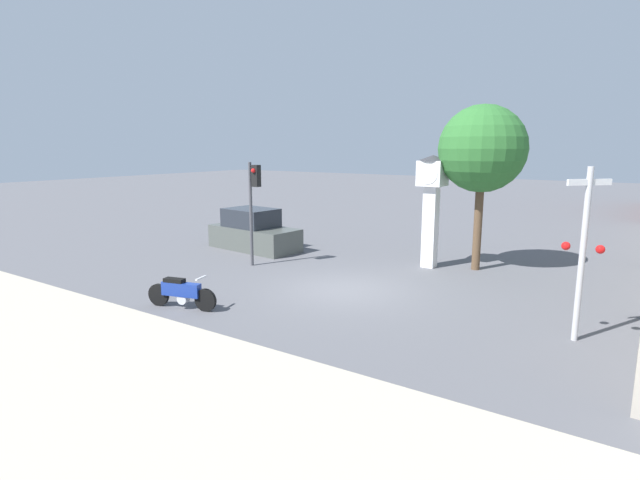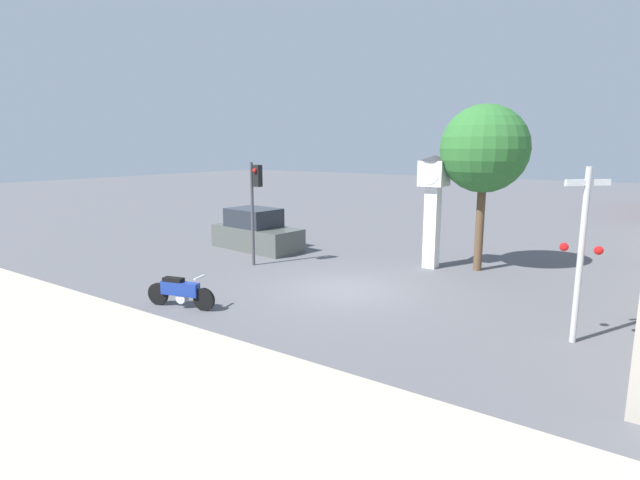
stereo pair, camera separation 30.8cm
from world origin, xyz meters
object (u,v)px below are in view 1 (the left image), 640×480
clock_tower (432,193)px  parked_car (254,232)px  traffic_light (253,195)px  motorcycle (181,292)px  street_tree (482,149)px  railroad_crossing_signal (583,248)px

clock_tower → parked_car: (-7.72, -1.18, -2.03)m
traffic_light → motorcycle: bearing=-71.6°
traffic_light → street_tree: 8.44m
clock_tower → motorcycle: bearing=-114.5°
railroad_crossing_signal → traffic_light: bearing=172.7°
motorcycle → traffic_light: (-1.66, 5.00, 2.25)m
parked_car → motorcycle: bearing=-56.7°
clock_tower → parked_car: clock_tower is taller
street_tree → motorcycle: bearing=-121.0°
traffic_light → street_tree: size_ratio=0.66×
motorcycle → parked_car: (-3.82, 7.38, 0.29)m
railroad_crossing_signal → parked_car: 13.94m
motorcycle → railroad_crossing_signal: (9.51, 3.58, 1.75)m
motorcycle → parked_car: 8.31m
clock_tower → parked_car: bearing=-171.3°
traffic_light → railroad_crossing_signal: railroad_crossing_signal is taller
parked_car → clock_tower: bearing=14.7°
street_tree → parked_car: size_ratio=1.37×
railroad_crossing_signal → street_tree: 7.21m
traffic_light → street_tree: street_tree is taller
railroad_crossing_signal → clock_tower: bearing=138.4°
traffic_light → railroad_crossing_signal: size_ratio=0.97×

